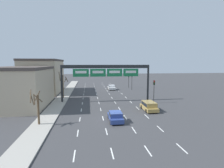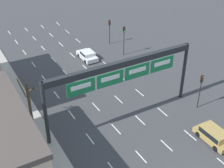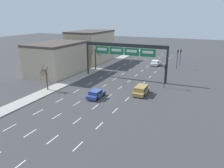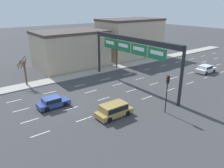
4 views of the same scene
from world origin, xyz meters
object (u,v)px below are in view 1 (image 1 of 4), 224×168
object	(u,v)px
car_white	(112,87)
tree_bare_closest	(63,85)
traffic_light_mid_block	(129,78)
sign_gantry	(106,71)
car_blue	(115,116)
suv_gold	(149,106)
tree_bare_second	(37,106)
traffic_light_near_gantry	(132,78)
traffic_light_far_end	(154,87)

from	to	relation	value
car_white	tree_bare_closest	distance (m)	17.17
traffic_light_mid_block	tree_bare_closest	size ratio (longest dim) A/B	0.74
sign_gantry	car_white	xyz separation A→B (m)	(3.20, 15.94, -5.61)
car_white	traffic_light_mid_block	distance (m)	7.44
car_blue	tree_bare_closest	bearing A→B (deg)	118.13
sign_gantry	suv_gold	size ratio (longest dim) A/B	4.29
car_white	traffic_light_mid_block	bearing A→B (deg)	30.13
tree_bare_second	car_white	bearing A→B (deg)	65.40
sign_gantry	suv_gold	world-z (taller)	sign_gantry
sign_gantry	traffic_light_near_gantry	size ratio (longest dim) A/B	3.77
suv_gold	traffic_light_near_gantry	xyz separation A→B (m)	(2.73, 22.79, 2.62)
suv_gold	tree_bare_closest	bearing A→B (deg)	140.86
tree_bare_second	car_blue	bearing A→B (deg)	1.31
tree_bare_closest	tree_bare_second	world-z (taller)	tree_bare_closest
tree_bare_closest	car_white	bearing A→B (deg)	42.01
car_white	car_blue	distance (m)	29.14
traffic_light_mid_block	tree_bare_second	size ratio (longest dim) A/B	0.98
car_white	traffic_light_near_gantry	bearing A→B (deg)	-14.07
traffic_light_near_gantry	car_white	bearing A→B (deg)	165.93
car_white	car_blue	size ratio (longest dim) A/B	1.08
car_blue	traffic_light_far_end	xyz separation A→B (m)	(9.36, 10.15, 2.55)
sign_gantry	tree_bare_second	xyz separation A→B (m)	(-10.17, -13.25, -3.82)
suv_gold	car_blue	bearing A→B (deg)	-144.06
traffic_light_mid_block	tree_bare_closest	distance (m)	23.96
sign_gantry	traffic_light_far_end	size ratio (longest dim) A/B	4.04
car_white	tree_bare_second	world-z (taller)	tree_bare_second
traffic_light_near_gantry	tree_bare_closest	distance (m)	21.05
suv_gold	traffic_light_mid_block	size ratio (longest dim) A/B	0.99
car_blue	traffic_light_mid_block	bearing A→B (deg)	73.96
traffic_light_near_gantry	traffic_light_far_end	xyz separation A→B (m)	(0.18, -17.33, -0.22)
tree_bare_closest	sign_gantry	bearing A→B (deg)	-25.75
car_white	tree_bare_second	distance (m)	32.15
traffic_light_mid_block	tree_bare_second	distance (m)	38.08
suv_gold	tree_bare_closest	xyz separation A→B (m)	(-15.84, 12.89, 2.22)
traffic_light_mid_block	tree_bare_second	xyz separation A→B (m)	(-19.46, -32.73, -0.59)
sign_gantry	car_white	distance (m)	17.20
sign_gantry	traffic_light_far_end	distance (m)	10.22
traffic_light_near_gantry	car_blue	bearing A→B (deg)	-108.48
car_blue	tree_bare_second	world-z (taller)	tree_bare_second
sign_gantry	car_white	size ratio (longest dim) A/B	4.33
suv_gold	tree_bare_second	bearing A→B (deg)	-163.50
car_blue	tree_bare_closest	xyz separation A→B (m)	(-9.39, 17.57, 2.36)
traffic_light_mid_block	tree_bare_second	world-z (taller)	tree_bare_second
sign_gantry	tree_bare_closest	xyz separation A→B (m)	(-9.45, 4.56, -3.28)
traffic_light_near_gantry	suv_gold	bearing A→B (deg)	-96.83
tree_bare_second	suv_gold	bearing A→B (deg)	16.50
suv_gold	car_blue	xyz separation A→B (m)	(-6.45, -4.68, -0.14)
car_white	traffic_light_far_end	xyz separation A→B (m)	(6.11, -18.81, 2.51)
car_white	suv_gold	bearing A→B (deg)	-82.49
sign_gantry	tree_bare_second	size ratio (longest dim) A/B	4.16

